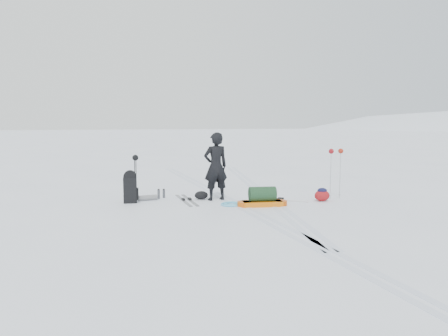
{
  "coord_description": "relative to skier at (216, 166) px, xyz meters",
  "views": [
    {
      "loc": [
        -3.28,
        -11.56,
        2.28
      ],
      "look_at": [
        -0.21,
        0.24,
        0.95
      ],
      "focal_mm": 35.0,
      "sensor_mm": 36.0,
      "label": 1
    }
  ],
  "objects": [
    {
      "name": "ground",
      "position": [
        0.39,
        -0.49,
        -0.97
      ],
      "size": [
        200.0,
        200.0,
        0.0
      ],
      "primitive_type": "plane",
      "color": "white",
      "rests_on": "ground"
    },
    {
      "name": "ski_tracks",
      "position": [
        1.0,
        0.39,
        -0.97
      ],
      "size": [
        3.38,
        17.97,
        0.01
      ],
      "color": "silver",
      "rests_on": "ground"
    },
    {
      "name": "skier",
      "position": [
        0.0,
        0.0,
        0.0
      ],
      "size": [
        0.77,
        0.56,
        1.95
      ],
      "primitive_type": "imported",
      "rotation": [
        0.0,
        0.0,
        3.29
      ],
      "color": "black",
      "rests_on": "ground"
    },
    {
      "name": "pulk_sled",
      "position": [
        1.01,
        -1.16,
        -0.77
      ],
      "size": [
        1.39,
        0.55,
        0.52
      ],
      "rotation": [
        0.0,
        0.0,
        -0.1
      ],
      "color": "orange",
      "rests_on": "ground"
    },
    {
      "name": "expedition_rucksack",
      "position": [
        -2.34,
        0.22,
        -0.56
      ],
      "size": [
        0.96,
        0.52,
        0.91
      ],
      "rotation": [
        0.0,
        0.0,
        -0.1
      ],
      "color": "black",
      "rests_on": "ground"
    },
    {
      "name": "ski_poles_black",
      "position": [
        -2.24,
        0.15,
        0.13
      ],
      "size": [
        0.16,
        0.18,
        1.34
      ],
      "rotation": [
        0.0,
        0.0,
        -0.22
      ],
      "color": "black",
      "rests_on": "ground"
    },
    {
      "name": "ski_poles_silver",
      "position": [
        3.42,
        -0.68,
        0.26
      ],
      "size": [
        0.47,
        0.18,
        1.47
      ],
      "rotation": [
        0.0,
        0.0,
        0.25
      ],
      "color": "silver",
      "rests_on": "ground"
    },
    {
      "name": "touring_skis_grey",
      "position": [
        -0.83,
        0.13,
        -0.96
      ],
      "size": [
        0.38,
        1.91,
        0.07
      ],
      "rotation": [
        0.0,
        0.0,
        1.62
      ],
      "color": "gray",
      "rests_on": "ground"
    },
    {
      "name": "touring_skis_white",
      "position": [
        1.8,
        -0.47,
        -0.96
      ],
      "size": [
        1.47,
        1.15,
        0.06
      ],
      "rotation": [
        0.0,
        0.0,
        -0.62
      ],
      "color": "silver",
      "rests_on": "ground"
    },
    {
      "name": "rope_coil",
      "position": [
        0.22,
        -0.85,
        -0.94
      ],
      "size": [
        0.68,
        0.68,
        0.07
      ],
      "rotation": [
        0.0,
        0.0,
        -0.29
      ],
      "color": "#5FBEE7",
      "rests_on": "ground"
    },
    {
      "name": "small_daypack",
      "position": [
        2.88,
        -0.92,
        -0.79
      ],
      "size": [
        0.45,
        0.34,
        0.38
      ],
      "rotation": [
        0.0,
        0.0,
        0.01
      ],
      "color": "maroon",
      "rests_on": "ground"
    },
    {
      "name": "thermos_pair",
      "position": [
        -1.49,
        0.66,
        -0.84
      ],
      "size": [
        0.25,
        0.22,
        0.29
      ],
      "rotation": [
        0.0,
        0.0,
        -0.08
      ],
      "color": "#5B5D63",
      "rests_on": "ground"
    },
    {
      "name": "stuff_sack",
      "position": [
        -0.38,
        0.21,
        -0.85
      ],
      "size": [
        0.41,
        0.32,
        0.24
      ],
      "rotation": [
        0.0,
        0.0,
        -0.08
      ],
      "color": "black",
      "rests_on": "ground"
    }
  ]
}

